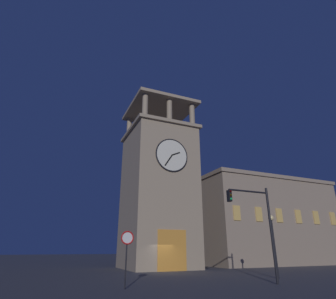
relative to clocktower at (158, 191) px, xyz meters
name	(u,v)px	position (x,y,z in m)	size (l,w,h in m)	color
ground_plane	(166,273)	(1.16, 5.21, -8.78)	(200.00, 200.00, 0.00)	#424247
clocktower	(158,191)	(0.00, 0.00, 0.00)	(8.18, 8.87, 23.37)	gray
adjacent_wing_building	(272,220)	(-17.66, -0.04, -2.82)	(20.83, 6.80, 11.89)	gray
traffic_signal_near	(258,217)	(-0.82, 16.40, -4.70)	(3.37, 0.41, 6.16)	black
street_lamp	(273,233)	(-4.42, 13.80, -5.48)	(0.44, 0.44, 4.68)	black
no_horn_sign	(127,243)	(7.63, 14.76, -6.33)	(0.78, 0.14, 3.12)	black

